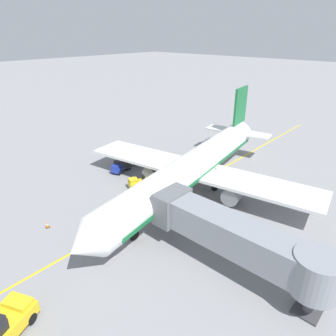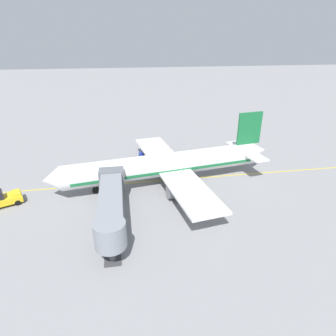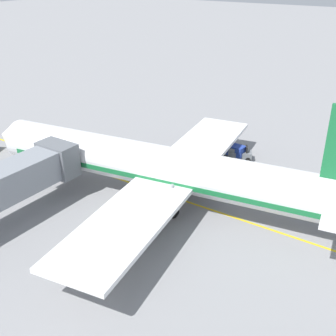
{
  "view_description": "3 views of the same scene",
  "coord_description": "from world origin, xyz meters",
  "px_view_note": "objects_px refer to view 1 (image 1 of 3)",
  "views": [
    {
      "loc": [
        -20.85,
        25.38,
        18.19
      ],
      "look_at": [
        0.78,
        1.4,
        3.51
      ],
      "focal_mm": 32.27,
      "sensor_mm": 36.0,
      "label": 1
    },
    {
      "loc": [
        -42.28,
        5.39,
        21.84
      ],
      "look_at": [
        -3.68,
        -0.96,
        3.93
      ],
      "focal_mm": 30.5,
      "sensor_mm": 36.0,
      "label": 2
    },
    {
      "loc": [
        -27.75,
        -19.6,
        19.11
      ],
      "look_at": [
        -0.93,
        -1.6,
        3.34
      ],
      "focal_mm": 44.82,
      "sensor_mm": 36.0,
      "label": 3
    }
  ],
  "objects_px": {
    "baggage_tug_trailing": "(139,158)",
    "ground_crew_wing_walker": "(131,199)",
    "safety_cone_nose_left": "(47,225)",
    "jet_bridge": "(235,236)",
    "baggage_cart_second_in_train": "(136,157)",
    "parked_airliner": "(193,168)",
    "baggage_cart_front": "(122,164)",
    "safety_cone_nose_right": "(102,219)",
    "baggage_tug_spare": "(119,168)",
    "baggage_tug_lead": "(138,183)"
  },
  "relations": [
    {
      "from": "safety_cone_nose_left",
      "to": "baggage_cart_front",
      "type": "bearing_deg",
      "value": -70.49
    },
    {
      "from": "ground_crew_wing_walker",
      "to": "jet_bridge",
      "type": "bearing_deg",
      "value": 175.21
    },
    {
      "from": "jet_bridge",
      "to": "baggage_tug_spare",
      "type": "distance_m",
      "value": 22.92
    },
    {
      "from": "baggage_tug_lead",
      "to": "baggage_cart_front",
      "type": "relative_size",
      "value": 0.94
    },
    {
      "from": "jet_bridge",
      "to": "baggage_cart_second_in_train",
      "type": "relative_size",
      "value": 5.24
    },
    {
      "from": "safety_cone_nose_left",
      "to": "parked_airliner",
      "type": "bearing_deg",
      "value": -110.99
    },
    {
      "from": "baggage_tug_trailing",
      "to": "safety_cone_nose_right",
      "type": "distance_m",
      "value": 15.88
    },
    {
      "from": "parked_airliner",
      "to": "baggage_tug_trailing",
      "type": "xyz_separation_m",
      "value": [
        11.56,
        -1.75,
        -2.47
      ]
    },
    {
      "from": "safety_cone_nose_right",
      "to": "ground_crew_wing_walker",
      "type": "bearing_deg",
      "value": -89.82
    },
    {
      "from": "baggage_tug_lead",
      "to": "safety_cone_nose_left",
      "type": "distance_m",
      "value": 11.97
    },
    {
      "from": "jet_bridge",
      "to": "safety_cone_nose_right",
      "type": "xyz_separation_m",
      "value": [
        13.84,
        2.92,
        -3.17
      ]
    },
    {
      "from": "baggage_tug_trailing",
      "to": "parked_airliner",
      "type": "bearing_deg",
      "value": 171.4
    },
    {
      "from": "baggage_tug_spare",
      "to": "baggage_cart_second_in_train",
      "type": "xyz_separation_m",
      "value": [
        0.54,
        -3.85,
        0.24
      ]
    },
    {
      "from": "baggage_cart_second_in_train",
      "to": "safety_cone_nose_right",
      "type": "distance_m",
      "value": 15.47
    },
    {
      "from": "jet_bridge",
      "to": "safety_cone_nose_left",
      "type": "distance_m",
      "value": 18.84
    },
    {
      "from": "jet_bridge",
      "to": "ground_crew_wing_walker",
      "type": "height_order",
      "value": "jet_bridge"
    },
    {
      "from": "jet_bridge",
      "to": "baggage_tug_trailing",
      "type": "xyz_separation_m",
      "value": [
        22.51,
        -10.38,
        -2.74
      ]
    },
    {
      "from": "baggage_tug_trailing",
      "to": "safety_cone_nose_left",
      "type": "relative_size",
      "value": 4.7
    },
    {
      "from": "baggage_cart_second_in_train",
      "to": "baggage_tug_spare",
      "type": "bearing_deg",
      "value": 98.05
    },
    {
      "from": "baggage_tug_trailing",
      "to": "baggage_cart_second_in_train",
      "type": "relative_size",
      "value": 0.94
    },
    {
      "from": "baggage_tug_spare",
      "to": "ground_crew_wing_walker",
      "type": "relative_size",
      "value": 1.63
    },
    {
      "from": "baggage_tug_trailing",
      "to": "ground_crew_wing_walker",
      "type": "xyz_separation_m",
      "value": [
        -8.65,
        9.22,
        0.24
      ]
    },
    {
      "from": "parked_airliner",
      "to": "baggage_cart_second_in_train",
      "type": "height_order",
      "value": "parked_airliner"
    },
    {
      "from": "baggage_cart_front",
      "to": "baggage_tug_trailing",
      "type": "bearing_deg",
      "value": -82.91
    },
    {
      "from": "jet_bridge",
      "to": "baggage_cart_front",
      "type": "distance_m",
      "value": 23.2
    },
    {
      "from": "baggage_tug_trailing",
      "to": "safety_cone_nose_right",
      "type": "relative_size",
      "value": 4.7
    },
    {
      "from": "parked_airliner",
      "to": "baggage_tug_spare",
      "type": "height_order",
      "value": "parked_airliner"
    },
    {
      "from": "parked_airliner",
      "to": "safety_cone_nose_left",
      "type": "distance_m",
      "value": 17.33
    },
    {
      "from": "jet_bridge",
      "to": "baggage_tug_trailing",
      "type": "height_order",
      "value": "jet_bridge"
    },
    {
      "from": "ground_crew_wing_walker",
      "to": "safety_cone_nose_left",
      "type": "bearing_deg",
      "value": 69.25
    },
    {
      "from": "baggage_tug_spare",
      "to": "safety_cone_nose_right",
      "type": "distance_m",
      "value": 12.09
    },
    {
      "from": "jet_bridge",
      "to": "baggage_tug_trailing",
      "type": "bearing_deg",
      "value": -24.77
    },
    {
      "from": "baggage_cart_front",
      "to": "ground_crew_wing_walker",
      "type": "distance_m",
      "value": 9.93
    },
    {
      "from": "ground_crew_wing_walker",
      "to": "baggage_cart_front",
      "type": "bearing_deg",
      "value": -34.32
    },
    {
      "from": "baggage_tug_lead",
      "to": "baggage_tug_spare",
      "type": "bearing_deg",
      "value": -14.52
    },
    {
      "from": "jet_bridge",
      "to": "baggage_tug_lead",
      "type": "distance_m",
      "value": 17.34
    },
    {
      "from": "parked_airliner",
      "to": "safety_cone_nose_right",
      "type": "xyz_separation_m",
      "value": [
        2.9,
        11.56,
        -2.9
      ]
    },
    {
      "from": "parked_airliner",
      "to": "ground_crew_wing_walker",
      "type": "xyz_separation_m",
      "value": [
        2.91,
        7.47,
        -2.23
      ]
    },
    {
      "from": "parked_airliner",
      "to": "ground_crew_wing_walker",
      "type": "bearing_deg",
      "value": 68.73
    },
    {
      "from": "baggage_tug_trailing",
      "to": "baggage_cart_second_in_train",
      "type": "distance_m",
      "value": 0.55
    },
    {
      "from": "baggage_cart_front",
      "to": "ground_crew_wing_walker",
      "type": "height_order",
      "value": "ground_crew_wing_walker"
    },
    {
      "from": "jet_bridge",
      "to": "baggage_cart_second_in_train",
      "type": "height_order",
      "value": "jet_bridge"
    },
    {
      "from": "baggage_cart_front",
      "to": "safety_cone_nose_left",
      "type": "xyz_separation_m",
      "value": [
        -4.99,
        14.08,
        -0.66
      ]
    },
    {
      "from": "parked_airliner",
      "to": "baggage_tug_spare",
      "type": "relative_size",
      "value": 13.54
    },
    {
      "from": "parked_airliner",
      "to": "baggage_tug_lead",
      "type": "bearing_deg",
      "value": 35.88
    },
    {
      "from": "baggage_tug_spare",
      "to": "baggage_cart_front",
      "type": "distance_m",
      "value": 0.76
    },
    {
      "from": "baggage_tug_spare",
      "to": "ground_crew_wing_walker",
      "type": "height_order",
      "value": "ground_crew_wing_walker"
    },
    {
      "from": "parked_airliner",
      "to": "baggage_tug_spare",
      "type": "distance_m",
      "value": 11.56
    },
    {
      "from": "safety_cone_nose_right",
      "to": "baggage_cart_front",
      "type": "bearing_deg",
      "value": -49.69
    },
    {
      "from": "safety_cone_nose_left",
      "to": "baggage_tug_trailing",
      "type": "bearing_deg",
      "value": -72.92
    }
  ]
}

